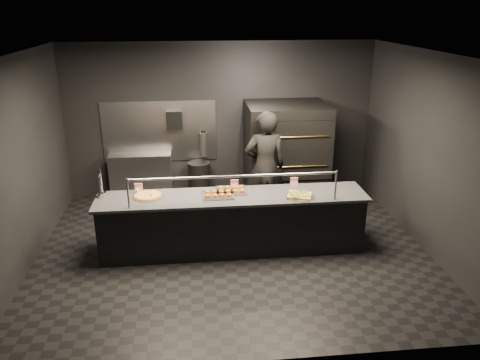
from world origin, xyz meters
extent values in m
plane|color=black|center=(0.00, 0.00, 0.00)|extent=(6.00, 6.00, 0.00)
plane|color=black|center=(0.00, 0.00, 3.00)|extent=(6.00, 6.00, 0.00)
cube|color=black|center=(0.00, 2.50, 1.50)|extent=(6.00, 0.04, 3.00)
cube|color=black|center=(0.00, -2.50, 1.50)|extent=(6.00, 0.04, 3.00)
cube|color=black|center=(-3.00, 0.00, 1.50)|extent=(0.04, 5.00, 3.00)
cube|color=black|center=(3.00, 0.00, 1.50)|extent=(0.04, 5.00, 3.00)
cube|color=#99999E|center=(-1.20, 2.48, 1.30)|extent=(2.20, 0.02, 1.20)
cube|color=black|center=(0.00, 0.00, 0.44)|extent=(4.00, 0.70, 0.88)
cube|color=#343439|center=(0.00, 0.00, 0.90)|extent=(4.10, 0.78, 0.04)
cylinder|color=#99999E|center=(-1.50, -0.30, 1.15)|extent=(0.03, 0.03, 0.45)
cylinder|color=#99999E|center=(1.50, -0.30, 1.15)|extent=(0.03, 0.03, 0.45)
cylinder|color=#99999E|center=(0.00, -0.30, 1.34)|extent=(3.00, 0.04, 0.04)
cube|color=black|center=(1.20, 1.90, 0.30)|extent=(1.50, 1.15, 0.60)
cube|color=black|center=(1.20, 1.90, 0.90)|extent=(1.50, 1.20, 0.55)
cube|color=black|center=(1.20, 1.90, 1.45)|extent=(1.50, 1.20, 0.55)
cube|color=black|center=(1.20, 1.90, 1.82)|extent=(1.50, 1.20, 0.18)
cylinder|color=gold|center=(1.20, 1.28, 0.90)|extent=(1.30, 0.02, 0.02)
cylinder|color=gold|center=(1.20, 1.28, 1.45)|extent=(1.30, 0.02, 0.02)
cube|color=#99999E|center=(-1.60, 2.32, 0.45)|extent=(1.20, 0.35, 0.90)
cube|color=black|center=(-0.90, 2.39, 1.55)|extent=(0.30, 0.20, 0.35)
cylinder|color=#B2B2B7|center=(-0.35, 2.40, 1.05)|extent=(0.14, 0.14, 0.45)
cube|color=black|center=(-0.35, 2.40, 1.30)|extent=(0.10, 0.06, 0.06)
cylinder|color=silver|center=(-1.95, 0.15, 0.96)|extent=(0.13, 0.13, 0.08)
cylinder|color=silver|center=(-1.95, 0.15, 1.13)|extent=(0.05, 0.05, 0.35)
cylinder|color=silver|center=(-1.95, 0.08, 1.29)|extent=(0.02, 0.10, 0.02)
cone|color=black|center=(-1.95, 0.15, 1.37)|extent=(0.05, 0.05, 0.13)
cylinder|color=silver|center=(-1.27, 0.10, 0.93)|extent=(0.48, 0.48, 0.01)
cylinder|color=#BC833C|center=(-1.27, 0.10, 0.94)|extent=(0.41, 0.41, 0.02)
cylinder|color=#E8A74B|center=(-1.27, 0.10, 0.95)|extent=(0.36, 0.36, 0.01)
cube|color=silver|center=(-0.22, 0.00, 0.93)|extent=(0.47, 0.35, 0.02)
ellipsoid|color=#A26D22|center=(-0.37, -0.07, 0.97)|extent=(0.09, 0.09, 0.06)
ellipsoid|color=#A26D22|center=(-0.37, 0.08, 0.97)|extent=(0.09, 0.09, 0.06)
ellipsoid|color=#A26D22|center=(-0.27, -0.07, 0.97)|extent=(0.09, 0.09, 0.06)
ellipsoid|color=#A26D22|center=(-0.27, 0.08, 0.97)|extent=(0.09, 0.09, 0.06)
ellipsoid|color=#A26D22|center=(-0.16, -0.07, 0.97)|extent=(0.09, 0.09, 0.06)
ellipsoid|color=#A26D22|center=(-0.16, 0.08, 0.97)|extent=(0.09, 0.09, 0.06)
ellipsoid|color=#A26D22|center=(-0.06, -0.07, 0.97)|extent=(0.09, 0.09, 0.06)
ellipsoid|color=#A26D22|center=(-0.06, 0.08, 0.97)|extent=(0.09, 0.09, 0.06)
cube|color=silver|center=(0.00, 0.15, 0.93)|extent=(0.49, 0.38, 0.02)
ellipsoid|color=#A26D22|center=(-0.16, 0.07, 0.97)|extent=(0.09, 0.09, 0.06)
ellipsoid|color=#A26D22|center=(-0.16, 0.23, 0.97)|extent=(0.09, 0.09, 0.06)
ellipsoid|color=#A26D22|center=(-0.05, 0.07, 0.97)|extent=(0.09, 0.09, 0.06)
ellipsoid|color=#A26D22|center=(-0.05, 0.23, 0.97)|extent=(0.09, 0.09, 0.06)
ellipsoid|color=#A26D22|center=(0.05, 0.07, 0.97)|extent=(0.09, 0.09, 0.06)
ellipsoid|color=#A26D22|center=(0.05, 0.23, 0.97)|extent=(0.09, 0.09, 0.06)
ellipsoid|color=#A26D22|center=(0.16, 0.07, 0.97)|extent=(0.09, 0.09, 0.06)
ellipsoid|color=#A26D22|center=(0.16, 0.23, 0.97)|extent=(0.09, 0.09, 0.06)
cylinder|color=silver|center=(1.00, -0.15, 0.93)|extent=(0.44, 0.44, 0.01)
cube|color=#BC833C|center=(1.00, -0.15, 0.94)|extent=(0.43, 0.41, 0.02)
cube|color=#E8A74B|center=(1.00, -0.15, 0.95)|extent=(0.41, 0.39, 0.01)
cube|color=green|center=(1.00, -0.15, 0.96)|extent=(0.39, 0.36, 0.01)
cylinder|color=silver|center=(-1.43, 0.19, 0.96)|extent=(0.05, 0.05, 0.09)
cylinder|color=silver|center=(-1.34, 0.19, 0.96)|extent=(0.04, 0.04, 0.07)
cube|color=white|center=(-1.42, 0.28, 1.00)|extent=(0.12, 0.04, 0.15)
cube|color=white|center=(0.06, 0.28, 1.00)|extent=(0.12, 0.04, 0.15)
cube|color=white|center=(1.01, 0.28, 1.00)|extent=(0.12, 0.04, 0.15)
cylinder|color=black|center=(-0.46, 2.22, 0.36)|extent=(0.44, 0.44, 0.73)
imported|color=black|center=(0.67, 1.08, 0.99)|extent=(0.74, 0.51, 1.97)
camera|label=1|loc=(-0.58, -6.51, 3.63)|focal=35.00mm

